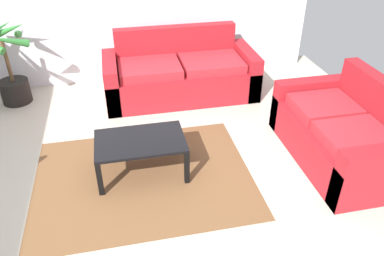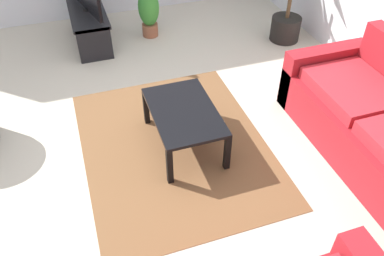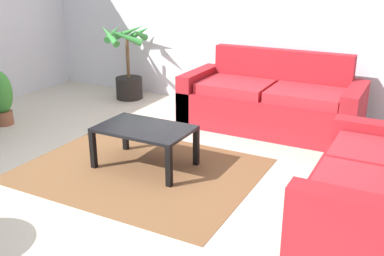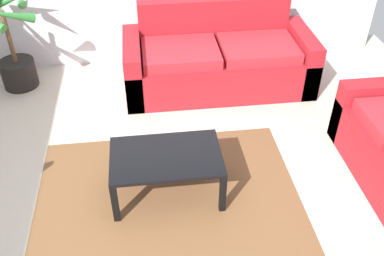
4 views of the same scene
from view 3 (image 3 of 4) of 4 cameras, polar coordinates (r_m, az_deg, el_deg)
ground_plane at (r=4.04m, az=-12.65°, el=-7.71°), size 6.60×6.60×0.00m
wall_back at (r=6.19m, az=5.01°, el=15.26°), size 6.00×0.06×2.70m
couch_main at (r=5.42m, az=10.07°, el=3.09°), size 2.08×0.90×0.90m
couch_loveseat at (r=3.48m, az=22.97°, el=-8.11°), size 0.90×1.60×0.90m
coffee_table at (r=4.28m, az=-6.12°, el=-0.58°), size 0.90×0.57×0.41m
area_rug at (r=4.34m, az=-6.68°, el=-5.31°), size 2.20×1.70×0.01m
potted_palm at (r=6.61m, az=-8.23°, el=7.59°), size 0.77×0.76×1.10m
potted_plant_small at (r=5.91m, az=-23.28°, el=3.73°), size 0.28×0.28×0.68m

